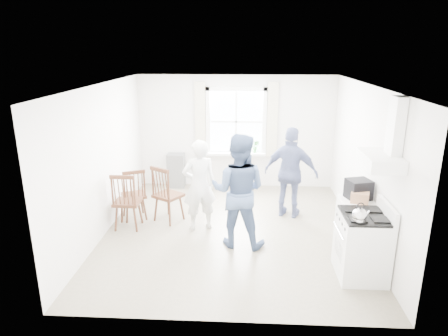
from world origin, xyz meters
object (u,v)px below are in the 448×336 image
Objects in this scene: windsor_chair_a at (125,196)px; person_left at (199,185)px; stereo_stack at (358,189)px; windsor_chair_b at (163,189)px; gas_stove at (362,245)px; person_right at (291,173)px; windsor_chair_c at (134,189)px; low_cabinet at (354,226)px; person_mid at (238,191)px.

person_left is at bearing 6.34° from windsor_chair_a.
stereo_stack reaches higher than windsor_chair_b.
gas_stove is at bearing 129.96° from person_left.
stereo_stack is 1.62m from person_right.
windsor_chair_c is (0.05, 0.43, -0.03)m from windsor_chair_a.
stereo_stack is 4.00m from windsor_chair_c.
person_right reaches higher than windsor_chair_b.
windsor_chair_a is (-3.81, 1.29, 0.17)m from gas_stove.
low_cabinet is 3.97m from windsor_chair_c.
stereo_stack is 0.24× the size of person_right.
gas_stove reaches higher than windsor_chair_c.
person_right is at bearing 10.40° from windsor_chair_b.
person_left is 0.88× the size of person_mid.
stereo_stack is (0.09, 0.76, 0.57)m from gas_stove.
windsor_chair_c is (-0.57, 0.06, -0.05)m from windsor_chair_b.
windsor_chair_a is 1.05× the size of windsor_chair_c.
windsor_chair_c is 0.58× the size of person_right.
gas_stove is 0.95m from stereo_stack.
person_right is (3.00, 0.81, 0.23)m from windsor_chair_a.
stereo_stack is (0.02, 0.06, 0.61)m from low_cabinet.
gas_stove is at bearing -27.45° from windsor_chair_b.
windsor_chair_b is at bearing 30.76° from windsor_chair_a.
person_mid is (2.02, -0.42, 0.29)m from windsor_chair_a.
windsor_chair_b is at bearing 164.69° from stereo_stack.
windsor_chair_b is at bearing -37.86° from person_left.
windsor_chair_a is 0.72m from windsor_chair_b.
stereo_stack is at bearing 83.10° from gas_stove.
gas_stove reaches higher than low_cabinet.
person_left is at bearing -28.01° from person_mid.
person_left is 0.94× the size of person_right.
gas_stove is at bearing -24.55° from windsor_chair_c.
gas_stove is 0.59× the size of person_mid.
low_cabinet is 2.70m from person_left.
windsor_chair_b is 2.43m from person_right.
windsor_chair_c is at bearing 155.45° from gas_stove.
gas_stove is at bearing 164.88° from person_mid.
low_cabinet is at bearing 84.32° from gas_stove.
person_mid is at bearing 176.68° from stereo_stack.
windsor_chair_c is (-3.76, 1.72, 0.14)m from gas_stove.
windsor_chair_b reaches higher than windsor_chair_a.
windsor_chair_b reaches higher than low_cabinet.
person_right reaches higher than low_cabinet.
low_cabinet is at bearing -14.89° from windsor_chair_c.
gas_stove is 4.03m from windsor_chair_a.
windsor_chair_b is (0.62, 0.37, 0.02)m from windsor_chair_a.
low_cabinet is at bearing -16.38° from windsor_chair_b.
person_mid is at bearing 154.12° from gas_stove.
person_mid is (1.40, -0.79, 0.28)m from windsor_chair_b.
windsor_chair_a is (-3.88, 0.59, 0.21)m from low_cabinet.
person_mid is at bearing -11.78° from windsor_chair_a.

